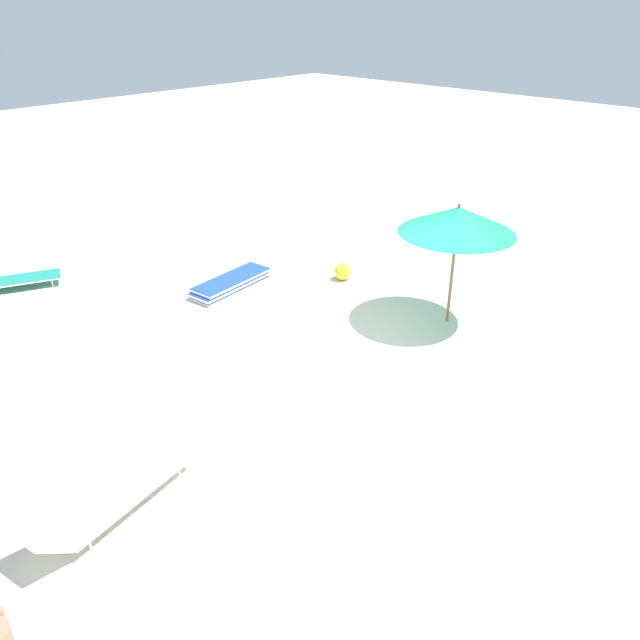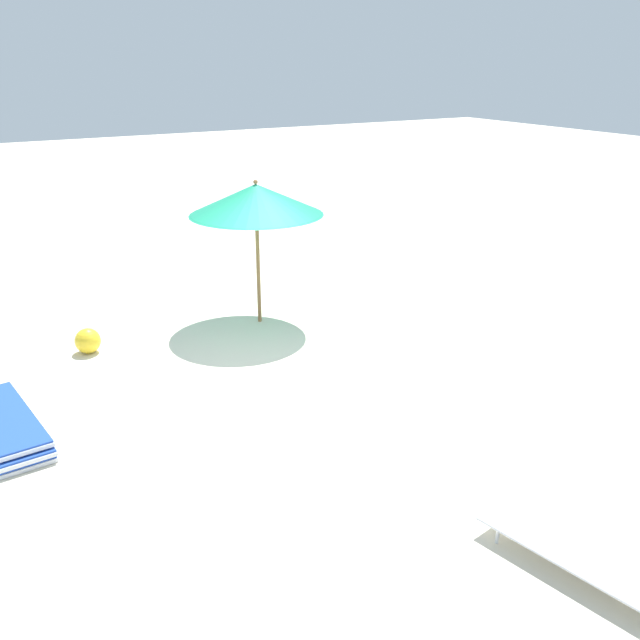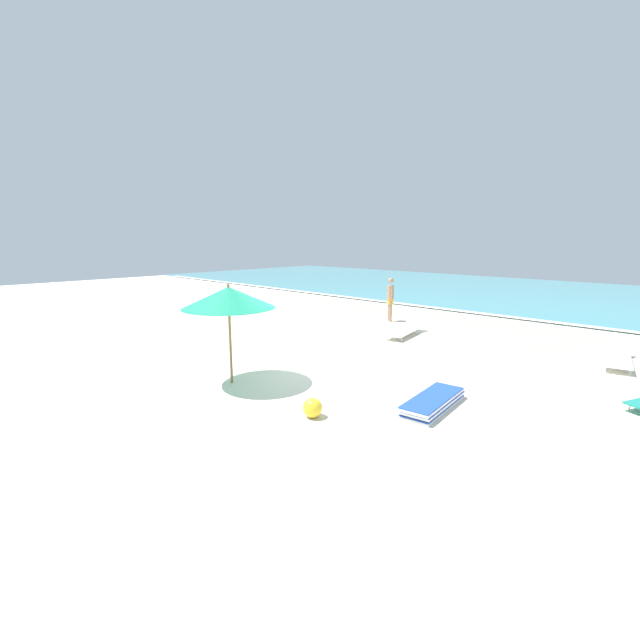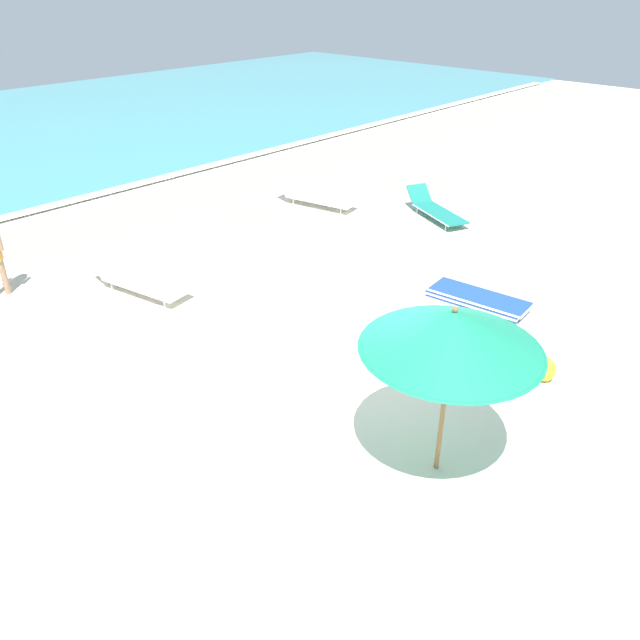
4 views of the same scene
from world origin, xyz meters
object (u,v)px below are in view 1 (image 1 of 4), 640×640
(lounger_stack, at_px, (231,283))
(sun_lounger_beside_umbrella, at_px, (106,501))
(beach_ball, at_px, (343,272))
(sun_lounger_under_umbrella, at_px, (5,280))
(beach_umbrella, at_px, (458,220))

(lounger_stack, height_order, sun_lounger_beside_umbrella, sun_lounger_beside_umbrella)
(beach_ball, bearing_deg, lounger_stack, 54.76)
(sun_lounger_under_umbrella, distance_m, beach_ball, 7.13)
(beach_umbrella, bearing_deg, sun_lounger_beside_umbrella, 88.56)
(beach_umbrella, xyz_separation_m, beach_ball, (2.73, -0.08, -1.81))
(beach_umbrella, xyz_separation_m, lounger_stack, (4.13, 1.90, -1.88))
(sun_lounger_under_umbrella, bearing_deg, lounger_stack, -112.41)
(lounger_stack, height_order, sun_lounger_under_umbrella, sun_lounger_under_umbrella)
(sun_lounger_beside_umbrella, bearing_deg, sun_lounger_under_umbrella, -25.16)
(beach_umbrella, height_order, sun_lounger_beside_umbrella, beach_umbrella)
(lounger_stack, relative_size, sun_lounger_under_umbrella, 0.90)
(sun_lounger_beside_umbrella, bearing_deg, beach_umbrella, -102.37)
(lounger_stack, distance_m, sun_lounger_under_umbrella, 4.74)
(sun_lounger_under_umbrella, bearing_deg, sun_lounger_beside_umbrella, -170.13)
(beach_umbrella, distance_m, beach_ball, 3.28)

